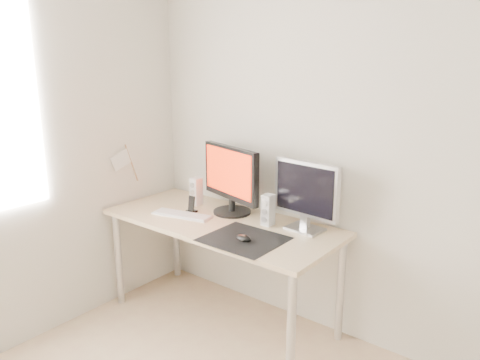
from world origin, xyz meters
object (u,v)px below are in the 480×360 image
Objects in this scene: phone_dock at (192,207)px; keyboard at (182,215)px; speaker_left at (196,191)px; speaker_right at (268,210)px; mouse at (243,238)px; second_monitor at (306,193)px; desk at (221,231)px; main_monitor at (231,177)px.

keyboard is at bearing -89.68° from phone_dock.
speaker_left is 1.00× the size of speaker_right.
second_monitor reaches higher than mouse.
speaker_right is 0.58m from phone_dock.
keyboard reaches higher than desk.
second_monitor is at bearing 3.11° from speaker_left.
main_monitor is at bearing 174.46° from speaker_right.
speaker_right is 0.46× the size of keyboard.
speaker_right is at bearing -5.54° from main_monitor.
mouse is at bearing -17.74° from phone_dock.
main_monitor reaches higher than keyboard.
speaker_left is at bearing 154.11° from mouse.
desk is at bearing -157.50° from speaker_right.
second_monitor is 0.84m from phone_dock.
main_monitor reaches higher than speaker_left.
speaker_left is at bearing -178.11° from main_monitor.
phone_dock is at bearing -145.63° from main_monitor.
speaker_right is at bearing 98.75° from mouse.
desk is at bearing 150.06° from mouse.
mouse is 0.78m from speaker_left.
desk is at bearing -159.99° from second_monitor.
main_monitor reaches higher than speaker_right.
phone_dock reaches higher than keyboard.
desk is 2.94× the size of main_monitor.
keyboard is (-0.61, 0.10, -0.01)m from mouse.
speaker_left is 0.46× the size of keyboard.
main_monitor is 1.25× the size of keyboard.
mouse is 0.23× the size of second_monitor.
second_monitor is 0.87m from keyboard.
main_monitor is 2.70× the size of speaker_right.
keyboard is at bearing -160.32° from desk.
desk is at bearing -21.75° from speaker_left.
mouse is 0.24× the size of keyboard.
speaker_left is 0.27m from keyboard.
speaker_right is (0.65, -0.02, 0.00)m from speaker_left.
desk is 3.67× the size of keyboard.
second_monitor reaches higher than phone_dock.
desk is at bearing 0.38° from phone_dock.
speaker_left is 1.73× the size of phone_dock.
mouse is at bearing -42.48° from main_monitor.
keyboard is at bearing -132.27° from main_monitor.
phone_dock is (-0.27, -0.00, 0.11)m from desk.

